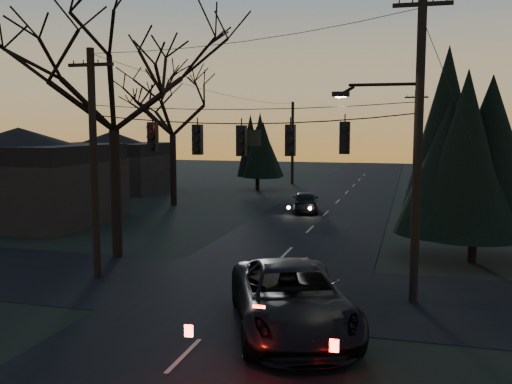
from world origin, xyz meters
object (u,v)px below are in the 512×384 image
(utility_pole_right, at_px, (413,302))
(evergreen_right, at_px, (477,151))
(utility_pole_far_r, at_px, (413,198))
(sedan_oncoming_a, at_px, (305,201))
(utility_pole_far_l, at_px, (292,184))
(bare_tree_left, at_px, (113,78))
(utility_pole_left, at_px, (98,278))
(suv_near, at_px, (291,299))

(utility_pole_right, distance_m, evergreen_right, 8.23)
(utility_pole_far_r, relative_size, sedan_oncoming_a, 2.05)
(utility_pole_right, relative_size, evergreen_right, 1.22)
(sedan_oncoming_a, bearing_deg, utility_pole_far_l, -85.31)
(utility_pole_far_l, relative_size, bare_tree_left, 0.73)
(utility_pole_left, distance_m, utility_pole_far_l, 36.00)
(utility_pole_right, height_order, utility_pole_far_l, utility_pole_right)
(utility_pole_right, xyz_separation_m, evergreen_right, (2.38, 6.33, 4.68))
(utility_pole_far_l, xyz_separation_m, bare_tree_left, (-0.96, -32.74, 7.71))
(evergreen_right, relative_size, sedan_oncoming_a, 1.97)
(utility_pole_far_r, relative_size, evergreen_right, 1.04)
(bare_tree_left, bearing_deg, sedan_oncoming_a, 69.73)
(utility_pole_far_r, height_order, evergreen_right, evergreen_right)
(utility_pole_right, xyz_separation_m, sedan_oncoming_a, (-6.92, 18.28, 0.71))
(utility_pole_right, bearing_deg, evergreen_right, 69.44)
(utility_pole_left, distance_m, bare_tree_left, 8.42)
(utility_pole_right, distance_m, suv_near, 4.94)
(utility_pole_left, height_order, sedan_oncoming_a, utility_pole_left)
(utility_pole_left, bearing_deg, utility_pole_right, 0.00)
(utility_pole_right, height_order, bare_tree_left, bare_tree_left)
(utility_pole_far_r, xyz_separation_m, utility_pole_far_l, (-11.50, 8.00, 0.00))
(evergreen_right, bearing_deg, utility_pole_far_r, 96.26)
(evergreen_right, bearing_deg, sedan_oncoming_a, 127.90)
(utility_pole_left, relative_size, evergreen_right, 1.04)
(utility_pole_far_l, distance_m, suv_near, 40.43)
(utility_pole_far_l, relative_size, evergreen_right, 0.98)
(sedan_oncoming_a, bearing_deg, evergreen_right, 118.09)
(utility_pole_right, bearing_deg, utility_pole_far_l, 107.72)
(suv_near, bearing_deg, sedan_oncoming_a, 78.43)
(utility_pole_far_l, distance_m, evergreen_right, 33.08)
(bare_tree_left, distance_m, evergreen_right, 15.45)
(utility_pole_right, relative_size, suv_near, 1.53)
(bare_tree_left, height_order, suv_near, bare_tree_left)
(utility_pole_far_r, height_order, sedan_oncoming_a, utility_pole_far_r)
(suv_near, distance_m, sedan_oncoming_a, 22.15)
(suv_near, bearing_deg, utility_pole_far_l, 80.72)
(utility_pole_far_l, relative_size, suv_near, 1.22)
(utility_pole_far_r, height_order, bare_tree_left, bare_tree_left)
(utility_pole_far_l, bearing_deg, evergreen_right, -64.93)
(utility_pole_far_r, distance_m, sedan_oncoming_a, 11.96)
(utility_pole_right, height_order, utility_pole_left, utility_pole_right)
(utility_pole_far_l, bearing_deg, utility_pole_far_r, -34.82)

